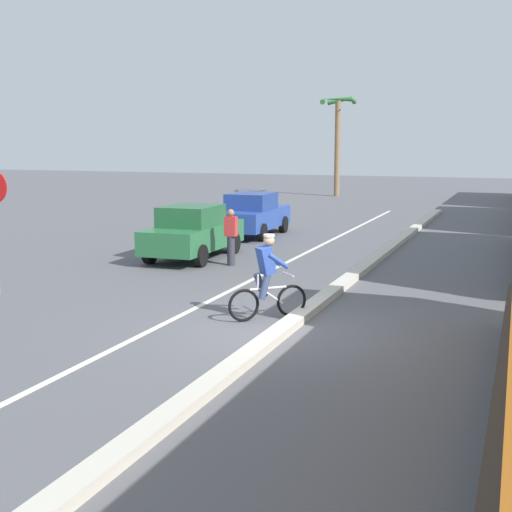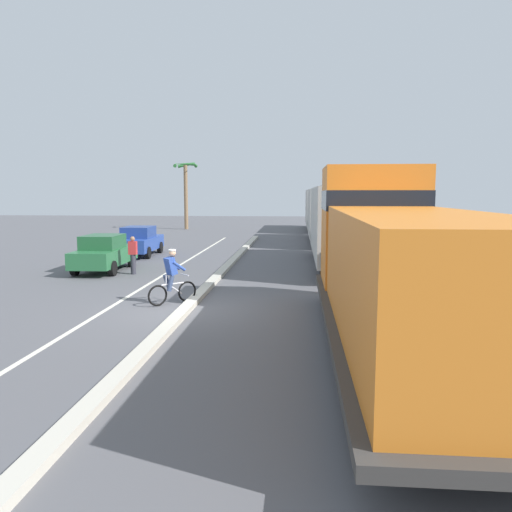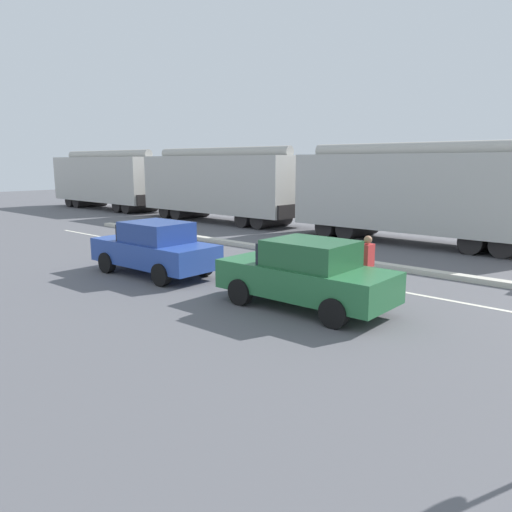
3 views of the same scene
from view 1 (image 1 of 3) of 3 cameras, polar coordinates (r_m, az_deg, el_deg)
ground_plane at (r=13.47m, az=2.40°, el=-6.02°), size 120.00×120.00×0.00m
median_curb at (r=19.11m, az=8.10°, el=-1.32°), size 0.36×36.00×0.16m
lane_stripe at (r=19.77m, az=1.30°, el=-1.09°), size 0.14×36.00×0.01m
parked_car_green at (r=21.64m, az=-5.06°, el=1.94°), size 1.91×4.24×1.62m
parked_car_blue at (r=26.74m, az=-0.28°, el=3.36°), size 1.93×4.25×1.62m
cyclist at (r=14.17m, az=0.90°, el=-1.86°), size 1.27×1.24×1.71m
palm_tree_near at (r=46.48m, az=6.58°, el=10.35°), size 2.33×2.29×6.44m
pedestrian_by_cars at (r=20.35m, az=-2.02°, el=1.60°), size 0.34×0.22×1.62m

